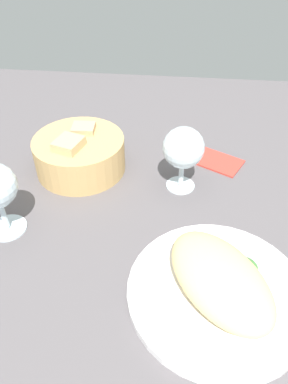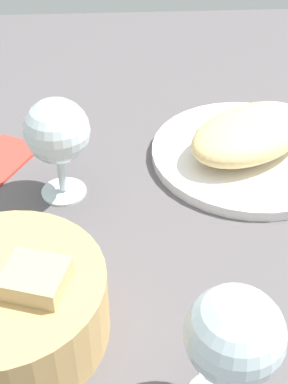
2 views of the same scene
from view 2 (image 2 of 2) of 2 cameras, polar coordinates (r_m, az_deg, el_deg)
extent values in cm
cube|color=#595457|center=(65.37, 5.11, -3.40)|extent=(140.00, 140.00, 2.00)
cylinder|color=white|center=(75.37, 11.12, 4.04)|extent=(26.85, 26.85, 1.40)
ellipsoid|color=#F1D088|center=(73.54, 11.43, 6.21)|extent=(22.36, 20.21, 5.37)
cone|color=#45873D|center=(77.05, 7.19, 6.71)|extent=(4.39, 4.39, 1.70)
cylinder|color=tan|center=(51.81, -14.46, -11.79)|extent=(18.75, 18.75, 7.34)
cube|color=tan|center=(48.46, -11.34, -10.44)|extent=(6.52, 6.17, 5.33)
cylinder|color=silver|center=(68.77, -8.61, 0.15)|extent=(5.76, 5.76, 0.60)
cylinder|color=silver|center=(67.18, -8.82, 1.92)|extent=(1.00, 1.00, 4.68)
sphere|color=silver|center=(63.65, -9.37, 6.49)|extent=(7.99, 7.99, 7.99)
cylinder|color=silver|center=(46.50, 8.82, -19.75)|extent=(1.00, 1.00, 5.44)
sphere|color=silver|center=(41.11, 9.72, -14.92)|extent=(7.68, 7.68, 7.68)
cube|color=#CF3D31|center=(76.17, -15.22, 3.46)|extent=(11.30, 12.99, 0.80)
camera|label=1|loc=(0.73, 49.65, 31.68)|focal=34.24mm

